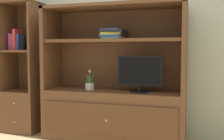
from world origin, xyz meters
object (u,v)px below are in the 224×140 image
media_console (113,99)px  magazine_stack (113,34)px  potted_plant (90,86)px  bookshelf_tall (24,89)px  upright_book_row (16,41)px  tv_monitor (139,73)px

media_console → magazine_stack: size_ratio=5.17×
potted_plant → bookshelf_tall: bearing=177.2°
potted_plant → magazine_stack: 0.69m
magazine_stack → upright_book_row: upright_book_row is taller
magazine_stack → bookshelf_tall: size_ratio=0.19×
tv_monitor → potted_plant: tv_monitor is taller
tv_monitor → bookshelf_tall: size_ratio=0.30×
tv_monitor → bookshelf_tall: (-1.60, 0.06, -0.26)m
upright_book_row → potted_plant: bearing=-1.9°
tv_monitor → potted_plant: (-0.62, 0.01, -0.17)m
potted_plant → upright_book_row: upright_book_row is taller
media_console → bookshelf_tall: bookshelf_tall is taller
potted_plant → bookshelf_tall: size_ratio=0.16×
magazine_stack → upright_book_row: bearing=-179.9°
magazine_stack → media_console: bearing=69.3°
media_console → upright_book_row: media_console is taller
magazine_stack → upright_book_row: (-1.36, -0.00, -0.07)m
tv_monitor → magazine_stack: (-0.33, 0.05, 0.46)m
media_console → upright_book_row: size_ratio=6.16×
potted_plant → magazine_stack: (0.29, 0.04, 0.63)m
upright_book_row → bookshelf_tall: bearing=6.6°
potted_plant → magazine_stack: size_ratio=0.81×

